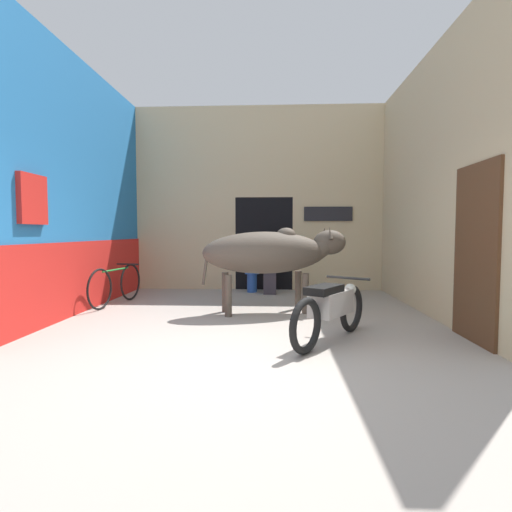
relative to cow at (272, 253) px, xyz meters
The scene contains 9 objects.
ground_plane 2.72m from the cow, 97.47° to the right, with size 30.00×30.00×0.00m, color #9E9389.
wall_left_shopfront 3.32m from the cow, behind, with size 0.25×5.08×4.09m.
wall_back_with_doorway 2.91m from the cow, 95.84° to the left, with size 5.51×0.93×4.09m.
wall_right_with_door 2.72m from the cow, ahead, with size 0.22×5.08×4.09m.
cow is the anchor object (origin of this frame).
motorcycle_near 1.92m from the cow, 67.05° to the right, with size 1.07×1.55×0.73m.
bicycle 2.90m from the cow, 168.65° to the left, with size 0.44×1.67×0.71m.
shopkeeper_seated 2.02m from the cow, 91.59° to the left, with size 0.38×0.34×1.22m.
plastic_stool 2.33m from the cow, 101.61° to the left, with size 0.31×0.31×0.43m.
Camera 1 is at (0.39, -3.87, 1.30)m, focal length 28.00 mm.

